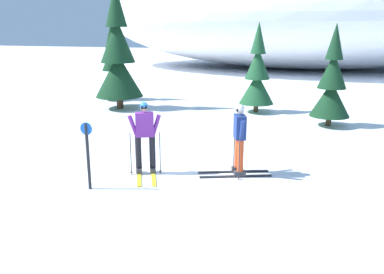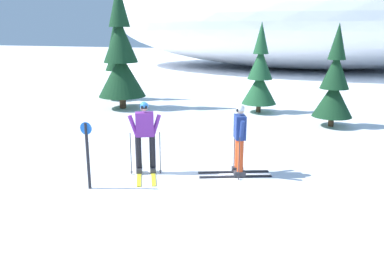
{
  "view_description": "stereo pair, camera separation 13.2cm",
  "coord_description": "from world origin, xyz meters",
  "px_view_note": "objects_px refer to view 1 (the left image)",
  "views": [
    {
      "loc": [
        3.37,
        -8.6,
        3.53
      ],
      "look_at": [
        0.6,
        0.61,
        0.95
      ],
      "focal_mm": 38.33,
      "sensor_mm": 36.0,
      "label": 1
    },
    {
      "loc": [
        3.49,
        -8.56,
        3.53
      ],
      "look_at": [
        0.6,
        0.61,
        0.95
      ],
      "focal_mm": 38.33,
      "sensor_mm": 36.0,
      "label": 2
    }
  ],
  "objects_px": {
    "pine_tree_center_right": "(332,84)",
    "trail_marker_post": "(88,152)",
    "skier_purple_jacket": "(145,136)",
    "pine_tree_center_left": "(118,57)",
    "pine_tree_center": "(257,75)",
    "pine_tree_far_left": "(113,67)",
    "skier_navy_jacket": "(239,139)"
  },
  "relations": [
    {
      "from": "skier_purple_jacket",
      "to": "trail_marker_post",
      "type": "relative_size",
      "value": 1.17
    },
    {
      "from": "pine_tree_center_left",
      "to": "pine_tree_center",
      "type": "distance_m",
      "value": 6.08
    },
    {
      "from": "pine_tree_center_left",
      "to": "pine_tree_center",
      "type": "xyz_separation_m",
      "value": [
        5.97,
        0.9,
        -0.69
      ]
    },
    {
      "from": "skier_purple_jacket",
      "to": "pine_tree_far_left",
      "type": "height_order",
      "value": "pine_tree_far_left"
    },
    {
      "from": "skier_purple_jacket",
      "to": "pine_tree_center_left",
      "type": "relative_size",
      "value": 0.33
    },
    {
      "from": "pine_tree_far_left",
      "to": "pine_tree_center_left",
      "type": "xyz_separation_m",
      "value": [
        1.32,
        -2.03,
        0.65
      ]
    },
    {
      "from": "pine_tree_center_left",
      "to": "trail_marker_post",
      "type": "relative_size",
      "value": 3.52
    },
    {
      "from": "skier_purple_jacket",
      "to": "pine_tree_center_right",
      "type": "xyz_separation_m",
      "value": [
        4.47,
        6.66,
        0.59
      ]
    },
    {
      "from": "skier_purple_jacket",
      "to": "pine_tree_far_left",
      "type": "bearing_deg",
      "value": 121.06
    },
    {
      "from": "pine_tree_center",
      "to": "pine_tree_center_right",
      "type": "height_order",
      "value": "pine_tree_center"
    },
    {
      "from": "skier_purple_jacket",
      "to": "pine_tree_center",
      "type": "bearing_deg",
      "value": 79.69
    },
    {
      "from": "skier_navy_jacket",
      "to": "pine_tree_center",
      "type": "bearing_deg",
      "value": 95.02
    },
    {
      "from": "pine_tree_far_left",
      "to": "skier_navy_jacket",
      "type": "bearing_deg",
      "value": -48.4
    },
    {
      "from": "pine_tree_center_left",
      "to": "pine_tree_center_right",
      "type": "height_order",
      "value": "pine_tree_center_left"
    },
    {
      "from": "pine_tree_center",
      "to": "pine_tree_center_right",
      "type": "distance_m",
      "value": 3.43
    },
    {
      "from": "skier_purple_jacket",
      "to": "pine_tree_center",
      "type": "relative_size",
      "value": 0.48
    },
    {
      "from": "pine_tree_far_left",
      "to": "skier_purple_jacket",
      "type": "bearing_deg",
      "value": -58.94
    },
    {
      "from": "pine_tree_center_left",
      "to": "pine_tree_center",
      "type": "height_order",
      "value": "pine_tree_center_left"
    },
    {
      "from": "skier_navy_jacket",
      "to": "skier_purple_jacket",
      "type": "bearing_deg",
      "value": -165.59
    },
    {
      "from": "pine_tree_far_left",
      "to": "pine_tree_center",
      "type": "distance_m",
      "value": 7.38
    },
    {
      "from": "pine_tree_center_right",
      "to": "trail_marker_post",
      "type": "height_order",
      "value": "pine_tree_center_right"
    },
    {
      "from": "pine_tree_center_left",
      "to": "skier_purple_jacket",
      "type": "bearing_deg",
      "value": -59.49
    },
    {
      "from": "pine_tree_center_left",
      "to": "pine_tree_center",
      "type": "bearing_deg",
      "value": 8.58
    },
    {
      "from": "skier_navy_jacket",
      "to": "pine_tree_center_right",
      "type": "bearing_deg",
      "value": 69.77
    },
    {
      "from": "skier_purple_jacket",
      "to": "pine_tree_center_right",
      "type": "relative_size",
      "value": 0.49
    },
    {
      "from": "pine_tree_far_left",
      "to": "trail_marker_post",
      "type": "height_order",
      "value": "pine_tree_far_left"
    },
    {
      "from": "skier_purple_jacket",
      "to": "skier_navy_jacket",
      "type": "bearing_deg",
      "value": 14.41
    },
    {
      "from": "pine_tree_center_left",
      "to": "trail_marker_post",
      "type": "height_order",
      "value": "pine_tree_center_left"
    },
    {
      "from": "skier_navy_jacket",
      "to": "pine_tree_center_right",
      "type": "xyz_separation_m",
      "value": [
        2.24,
        6.09,
        0.63
      ]
    },
    {
      "from": "skier_purple_jacket",
      "to": "pine_tree_center_left",
      "type": "xyz_separation_m",
      "value": [
        -4.44,
        7.53,
        1.31
      ]
    },
    {
      "from": "pine_tree_center",
      "to": "trail_marker_post",
      "type": "xyz_separation_m",
      "value": [
        -2.34,
        -9.75,
        -0.71
      ]
    },
    {
      "from": "pine_tree_center_left",
      "to": "pine_tree_far_left",
      "type": "bearing_deg",
      "value": 123.06
    }
  ]
}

